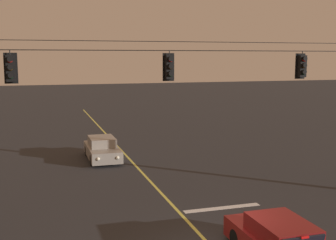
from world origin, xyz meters
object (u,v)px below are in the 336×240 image
Objects in this scene: car_oncoming_lead at (102,149)px; traffic_light_left_inner at (170,67)px; traffic_light_centre at (302,66)px; traffic_light_leftmost at (11,68)px.

traffic_light_left_inner is at bearing -81.87° from car_oncoming_lead.
traffic_light_centre is at bearing 0.00° from traffic_light_left_inner.
traffic_light_left_inner is 1.00× the size of traffic_light_centre.
traffic_light_leftmost is 12.12m from traffic_light_centre.
traffic_light_left_inner and traffic_light_centre have the same top height.
traffic_light_leftmost is at bearing 180.00° from traffic_light_left_inner.
car_oncoming_lead is (4.62, 9.65, -5.25)m from traffic_light_leftmost.
traffic_light_left_inner is 11.07m from car_oncoming_lead.
traffic_light_centre is 0.28× the size of car_oncoming_lead.
traffic_light_leftmost reaches higher than car_oncoming_lead.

